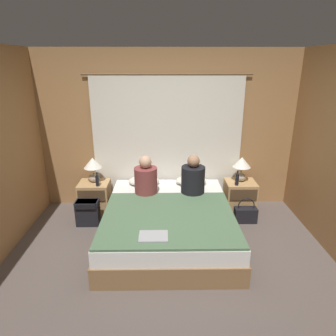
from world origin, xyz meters
The scene contains 18 objects.
ground_plane centered at (0.00, 0.00, 0.00)m, with size 16.00×16.00×0.00m, color #564C47.
wall_back centered at (0.00, 1.89, 1.25)m, with size 4.16×0.06×2.50m.
curtain_panel centered at (0.00, 1.83, 1.06)m, with size 2.56×0.02×2.13m.
bed centered at (0.00, 0.75, 0.23)m, with size 1.70×2.05×0.46m.
nightstand_left centered at (-1.17, 1.55, 0.25)m, with size 0.47×0.42×0.50m.
nightstand_right centered at (1.17, 1.55, 0.25)m, with size 0.47×0.42×0.50m.
lamp_left centered at (-1.17, 1.60, 0.75)m, with size 0.28×0.28×0.40m.
lamp_right centered at (1.17, 1.60, 0.75)m, with size 0.28×0.28×0.40m.
pillow_left centered at (-0.37, 1.56, 0.52)m, with size 0.49×0.35×0.12m.
pillow_right centered at (0.37, 1.56, 0.52)m, with size 0.49×0.35×0.12m.
blanket_on_bed centered at (0.00, 0.46, 0.47)m, with size 1.64×1.40×0.03m.
person_left_in_bed centered at (-0.32, 1.19, 0.69)m, with size 0.33×0.33×0.58m.
person_right_in_bed centered at (0.36, 1.19, 0.70)m, with size 0.34×0.34×0.59m.
beer_bottle_on_left_stand centered at (-1.07, 1.42, 0.58)m, with size 0.06×0.06×0.22m.
beer_bottle_on_right_stand centered at (1.07, 1.42, 0.59)m, with size 0.06×0.06×0.24m.
laptop_on_bed centered at (-0.17, -0.01, 0.50)m, with size 0.32×0.23×0.02m.
backpack_on_floor centered at (-1.18, 1.13, 0.22)m, with size 0.33×0.21×0.38m.
handbag_on_floor centered at (1.17, 1.17, 0.13)m, with size 0.33×0.15×0.39m.
Camera 1 is at (-0.06, -2.83, 2.28)m, focal length 32.00 mm.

